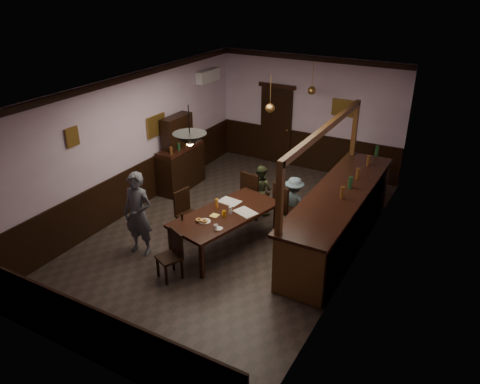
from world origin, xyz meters
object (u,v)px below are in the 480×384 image
Objects in this scene: soda_can at (224,214)px; pendant_iron at (190,140)px; person_seated_left at (261,189)px; bar_counter at (338,216)px; person_seated_right at (294,202)px; pendant_brass_far at (312,91)px; chair_far_right at (285,206)px; chair_side at (186,211)px; person_standing at (138,214)px; chair_far_left at (253,193)px; dining_table at (226,216)px; coffee_cup at (216,227)px; chair_near at (173,253)px; sideboard at (180,160)px; pendant_brass_mid at (270,108)px.

pendant_iron reaches higher than soda_can.
person_seated_left is 1.94m from bar_counter.
pendant_brass_far reaches higher than person_seated_right.
chair_far_right is 1.09× the size of chair_side.
bar_counter reaches higher than person_standing.
chair_far_left reaches higher than chair_side.
bar_counter is at bearing 33.15° from dining_table.
bar_counter is at bearing 44.17° from pendant_iron.
soda_can is at bearing 25.45° from person_standing.
coffee_cup is at bearing 25.06° from pendant_iron.
dining_table is at bearing 100.90° from chair_near.
person_standing is 2.88m from person_seated_left.
coffee_cup is 0.04× the size of sideboard.
chair_far_left is at bearing -22.02° from chair_side.
person_seated_left reaches higher than coffee_cup.
dining_table is 0.56× the size of bar_counter.
person_standing is (-1.32, -0.95, 0.14)m from dining_table.
dining_table is 0.96m from chair_side.
pendant_brass_far is at bearing 109.41° from chair_near.
coffee_cup is (0.47, 0.68, 0.31)m from chair_near.
person_seated_left is (-0.79, 0.49, -0.02)m from chair_far_right.
person_seated_left is at bearing -93.23° from chair_far_left.
pendant_brass_far is at bearing -78.34° from person_seated_left.
person_seated_left is 2.25m from coffee_cup.
pendant_brass_mid is at bearing 109.01° from coffee_cup.
sideboard is 0.43× the size of bar_counter.
person_seated_right is at bearing -177.33° from person_seated_left.
chair_near is at bearing -130.81° from bar_counter.
chair_near is 2.91m from person_seated_right.
pendant_brass_mid is (-0.05, 1.95, 1.61)m from dining_table.
dining_table is 1.62m from person_seated_right.
soda_can is 1.75m from pendant_iron.
pendant_brass_mid and pendant_brass_far have the same top height.
person_seated_left is 1.77m from pendant_brass_mid.
pendant_brass_far is (-0.67, 2.43, 1.74)m from person_seated_right.
chair_near is 1.47m from chair_side.
person_standing is 1.59m from soda_can.
chair_far_left is at bearing 176.12° from bar_counter.
bar_counter is at bearing -21.56° from pendant_brass_mid.
person_standing is 2.96m from sideboard.
person_seated_right is (2.14, 2.35, -0.27)m from person_standing.
coffee_cup is at bearing -76.41° from soda_can.
sideboard reaches higher than person_standing.
pendant_iron is (-0.24, -0.63, 1.61)m from soda_can.
coffee_cup is 0.10× the size of pendant_brass_far.
person_seated_right is at bearing 91.71° from chair_near.
chair_far_right is 0.25× the size of bar_counter.
chair_far_right is at bearing -77.80° from pendant_brass_far.
soda_can is 2.57m from pendant_brass_mid.
sideboard is at bearing 105.48° from person_standing.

